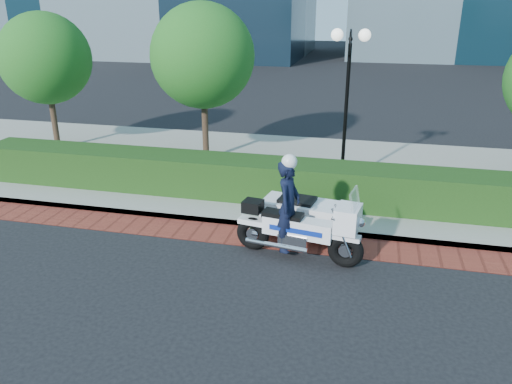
% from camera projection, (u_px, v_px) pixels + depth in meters
% --- Properties ---
extents(ground, '(120.00, 120.00, 0.00)m').
position_uv_depth(ground, '(270.00, 274.00, 9.84)').
color(ground, black).
rests_on(ground, ground).
extents(brick_strip, '(60.00, 1.00, 0.01)m').
position_uv_depth(brick_strip, '(284.00, 240.00, 11.20)').
color(brick_strip, maroon).
rests_on(brick_strip, ground).
extents(sidewalk, '(60.00, 8.00, 0.15)m').
position_uv_depth(sidewalk, '(310.00, 174.00, 15.26)').
color(sidewalk, gray).
rests_on(sidewalk, ground).
extents(hedge_main, '(18.00, 1.20, 1.00)m').
position_uv_depth(hedge_main, '(299.00, 182.00, 12.87)').
color(hedge_main, black).
rests_on(hedge_main, sidewalk).
extents(lamppost, '(1.02, 0.70, 4.21)m').
position_uv_depth(lamppost, '(348.00, 84.00, 13.28)').
color(lamppost, black).
rests_on(lamppost, sidewalk).
extents(tree_a, '(3.00, 3.00, 4.58)m').
position_uv_depth(tree_a, '(45.00, 59.00, 16.50)').
color(tree_a, '#332319').
rests_on(tree_a, sidewalk).
extents(tree_b, '(3.20, 3.20, 4.89)m').
position_uv_depth(tree_b, '(203.00, 56.00, 15.25)').
color(tree_b, '#332319').
rests_on(tree_b, sidewalk).
extents(police_motorcycle, '(2.75, 2.15, 2.23)m').
position_uv_depth(police_motorcycle, '(299.00, 216.00, 10.56)').
color(police_motorcycle, black).
rests_on(police_motorcycle, ground).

